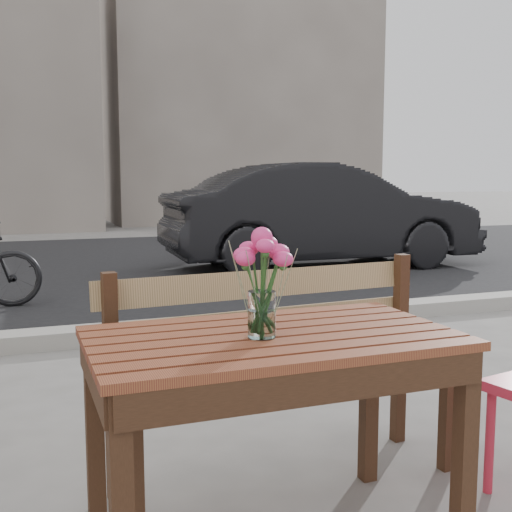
{
  "coord_description": "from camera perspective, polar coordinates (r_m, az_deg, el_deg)",
  "views": [
    {
      "loc": [
        -0.8,
        -1.64,
        1.2
      ],
      "look_at": [
        -0.11,
        0.21,
        0.95
      ],
      "focal_mm": 45.0,
      "sensor_mm": 36.0,
      "label": 1
    }
  ],
  "objects": [
    {
      "name": "backdrop_buildings",
      "position": [
        16.24,
        -17.48,
        15.29
      ],
      "size": [
        15.5,
        4.0,
        8.0
      ],
      "color": "slate",
      "rests_on": "ground"
    },
    {
      "name": "main_table",
      "position": [
        2.06,
        1.49,
        -10.03
      ],
      "size": [
        1.15,
        0.67,
        0.71
      ],
      "rotation": [
        0.0,
        0.0,
        0.0
      ],
      "color": "maroon",
      "rests_on": "ground"
    },
    {
      "name": "street",
      "position": [
        6.85,
        -13.51,
        -2.91
      ],
      "size": [
        30.0,
        8.12,
        0.12
      ],
      "color": "black",
      "rests_on": "ground"
    },
    {
      "name": "main_bench",
      "position": [
        2.55,
        2.05,
        -8.02
      ],
      "size": [
        1.44,
        0.52,
        0.88
      ],
      "rotation": [
        0.0,
        0.0,
        0.07
      ],
      "color": "olive",
      "rests_on": "ground"
    },
    {
      "name": "parked_car",
      "position": [
        8.53,
        5.86,
        3.6
      ],
      "size": [
        4.19,
        1.59,
        1.36
      ],
      "primitive_type": "imported",
      "rotation": [
        0.0,
        0.0,
        1.53
      ],
      "color": "black",
      "rests_on": "ground"
    },
    {
      "name": "main_vase",
      "position": [
        1.94,
        0.52,
        -1.2
      ],
      "size": [
        0.18,
        0.18,
        0.34
      ],
      "color": "white",
      "rests_on": "main_table"
    }
  ]
}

